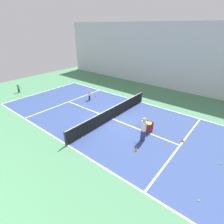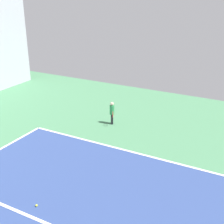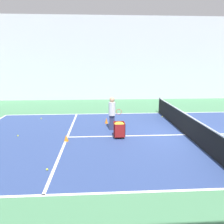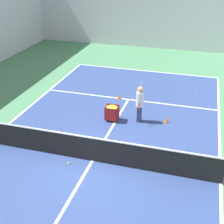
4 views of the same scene
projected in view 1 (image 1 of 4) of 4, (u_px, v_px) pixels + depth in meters
name	position (u px, v px, depth m)	size (l,w,h in m)	color
ground_plane	(112.00, 119.00, 14.40)	(35.78, 35.78, 0.00)	#477F56
court_playing_area	(112.00, 119.00, 14.40)	(9.12, 20.54, 0.00)	navy
line_baseline_near	(43.00, 92.00, 20.22)	(9.12, 0.10, 0.00)	white
line_sideline_left	(141.00, 102.00, 17.55)	(0.10, 20.54, 0.00)	white
line_sideline_right	(67.00, 145.00, 11.24)	(0.10, 20.54, 0.00)	white
line_service_near	(69.00, 102.00, 17.60)	(9.12, 0.10, 0.00)	white
line_service_far	(180.00, 145.00, 11.19)	(9.12, 0.10, 0.00)	white
line_centre_service	(112.00, 119.00, 14.39)	(0.10, 11.30, 0.00)	white
hall_enclosure_left	(169.00, 57.00, 19.87)	(0.15, 32.08, 7.32)	silver
tennis_net	(112.00, 113.00, 14.16)	(9.42, 0.10, 1.03)	#2D2D33
player_near_baseline	(18.00, 87.00, 19.77)	(0.39, 0.51, 1.07)	black
coach_at_net	(144.00, 128.00, 11.27)	(0.37, 0.68, 1.71)	#2D3351
child_midcourt	(89.00, 94.00, 17.73)	(0.28, 0.28, 1.10)	black
ball_cart	(148.00, 125.00, 12.47)	(0.57, 0.50, 0.74)	maroon
training_cone_0	(183.00, 140.00, 11.50)	(0.20, 0.20, 0.28)	orange
training_cone_1	(136.00, 149.00, 10.66)	(0.18, 0.18, 0.32)	orange
training_cone_2	(95.00, 96.00, 18.77)	(0.16, 0.16, 0.20)	orange
tennis_ball_0	(114.00, 114.00, 15.15)	(0.07, 0.07, 0.07)	yellow
tennis_ball_1	(221.00, 164.00, 9.68)	(0.07, 0.07, 0.07)	yellow
tennis_ball_3	(199.00, 201.00, 7.63)	(0.07, 0.07, 0.07)	yellow
tennis_ball_4	(72.00, 82.00, 23.52)	(0.07, 0.07, 0.07)	yellow
tennis_ball_5	(58.00, 103.00, 17.11)	(0.07, 0.07, 0.07)	yellow
tennis_ball_7	(82.00, 137.00, 11.94)	(0.07, 0.07, 0.07)	yellow
tennis_ball_8	(82.00, 108.00, 16.10)	(0.07, 0.07, 0.07)	yellow
tennis_ball_9	(198.00, 126.00, 13.27)	(0.07, 0.07, 0.07)	yellow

